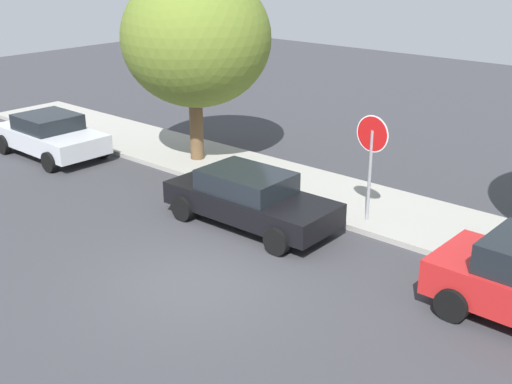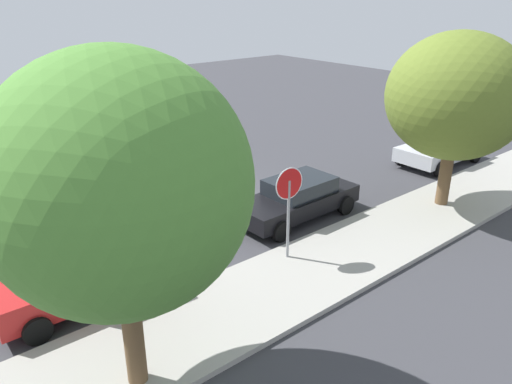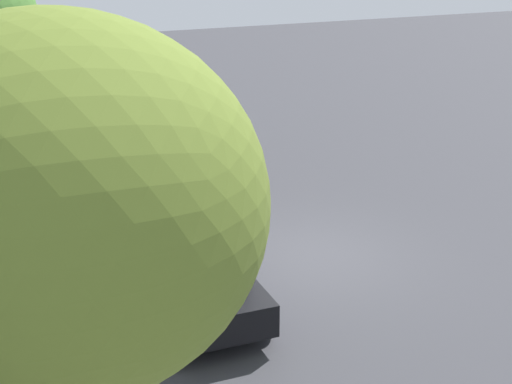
# 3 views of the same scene
# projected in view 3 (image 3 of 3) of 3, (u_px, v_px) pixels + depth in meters

# --- Properties ---
(ground_plane) EXTENTS (60.00, 60.00, 0.00)m
(ground_plane) POSITION_uv_depth(u_px,v_px,m) (308.00, 256.00, 16.19)
(ground_plane) COLOR #38383D
(sidewalk_curb) EXTENTS (32.00, 2.95, 0.14)m
(sidewalk_curb) POSITION_uv_depth(u_px,v_px,m) (24.00, 300.00, 14.24)
(sidewalk_curb) COLOR #9E9B93
(sidewalk_curb) RESTS_ON ground_plane
(stop_sign) EXTENTS (0.89, 0.08, 2.78)m
(stop_sign) POSITION_uv_depth(u_px,v_px,m) (57.00, 178.00, 14.89)
(stop_sign) COLOR gray
(stop_sign) RESTS_ON ground_plane
(parked_car_black) EXTENTS (4.43, 2.01, 1.37)m
(parked_car_black) POSITION_uv_depth(u_px,v_px,m) (187.00, 268.00, 14.04)
(parked_car_black) COLOR black
(parked_car_black) RESTS_ON ground_plane
(parked_car_red) EXTENTS (4.45, 2.16, 1.56)m
(parked_car_red) POSITION_uv_depth(u_px,v_px,m) (106.00, 153.00, 20.20)
(parked_car_red) COLOR red
(parked_car_red) RESTS_ON ground_plane
(street_tree_near_corner) EXTENTS (4.48, 4.48, 5.95)m
(street_tree_near_corner) POSITION_uv_depth(u_px,v_px,m) (57.00, 206.00, 8.20)
(street_tree_near_corner) COLOR brown
(street_tree_near_corner) RESTS_ON ground_plane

